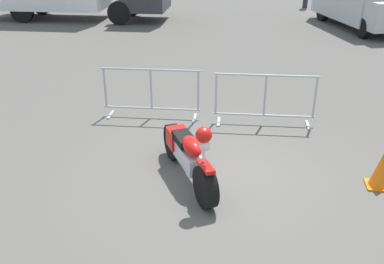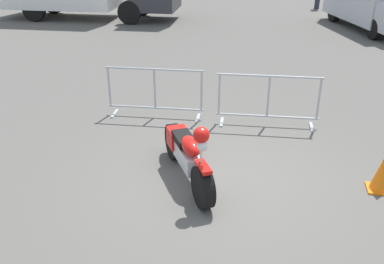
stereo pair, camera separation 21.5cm
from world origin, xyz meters
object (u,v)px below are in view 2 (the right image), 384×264
motorcycle (187,154)px  traffic_cone (381,174)px  crowd_barrier_near (155,92)px  crowd_barrier_far (268,100)px

motorcycle → traffic_cone: motorcycle is taller
motorcycle → traffic_cone: (2.96, 0.25, -0.17)m
crowd_barrier_near → motorcycle: bearing=-63.5°
crowd_barrier_near → crowd_barrier_far: (2.34, 0.00, 0.00)m
motorcycle → traffic_cone: bearing=65.9°
crowd_barrier_near → crowd_barrier_far: size_ratio=1.00×
motorcycle → crowd_barrier_near: (-1.17, 2.34, 0.09)m
traffic_cone → crowd_barrier_far: bearing=130.6°
crowd_barrier_far → crowd_barrier_near: bearing=180.0°
crowd_barrier_near → traffic_cone: 4.63m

